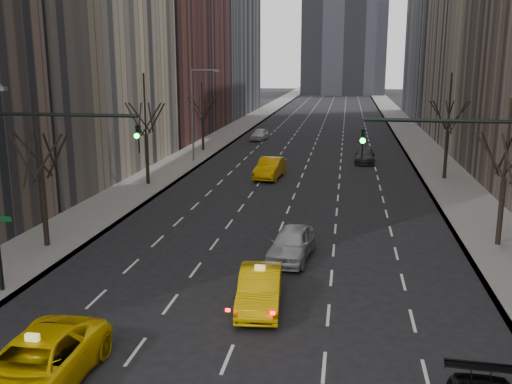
% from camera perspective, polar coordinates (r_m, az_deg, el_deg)
% --- Properties ---
extents(sidewalk_left, '(4.50, 320.00, 0.15)m').
position_cam_1_polar(sidewalk_left, '(81.28, -2.34, 6.10)').
color(sidewalk_left, slate).
rests_on(sidewalk_left, ground).
extents(sidewalk_right, '(4.50, 320.00, 0.15)m').
position_cam_1_polar(sidewalk_right, '(80.15, 15.18, 5.57)').
color(sidewalk_right, slate).
rests_on(sidewalk_right, ground).
extents(tree_lw_b, '(3.36, 3.50, 7.82)m').
position_cam_1_polar(tree_lw_b, '(31.91, -20.64, 1.11)').
color(tree_lw_b, black).
rests_on(tree_lw_b, ground).
extents(tree_lw_c, '(3.36, 3.50, 8.74)m').
position_cam_1_polar(tree_lw_c, '(46.23, -10.93, 5.57)').
color(tree_lw_c, black).
rests_on(tree_lw_c, ground).
extents(tree_lw_d, '(3.36, 3.50, 7.36)m').
position_cam_1_polar(tree_lw_d, '(63.39, -5.38, 7.28)').
color(tree_lw_d, black).
rests_on(tree_lw_d, ground).
extents(tree_rw_b, '(3.36, 3.50, 7.82)m').
position_cam_1_polar(tree_rw_b, '(32.76, 23.55, 1.15)').
color(tree_rw_b, black).
rests_on(tree_rw_b, ground).
extents(tree_rw_c, '(3.36, 3.50, 8.74)m').
position_cam_1_polar(tree_rw_c, '(50.13, 18.61, 5.69)').
color(tree_rw_c, black).
rests_on(tree_rw_c, ground).
extents(traffic_mast_left, '(6.69, 0.39, 8.00)m').
position_cam_1_polar(traffic_mast_left, '(25.06, -21.88, 2.07)').
color(traffic_mast_left, black).
rests_on(traffic_mast_left, ground).
extents(traffic_mast_right, '(6.69, 0.39, 8.00)m').
position_cam_1_polar(traffic_mast_right, '(22.20, 22.94, 0.67)').
color(traffic_mast_right, black).
rests_on(traffic_mast_right, ground).
extents(streetlight_far, '(2.83, 0.22, 9.00)m').
position_cam_1_polar(streetlight_far, '(56.18, -6.04, 8.64)').
color(streetlight_far, slate).
rests_on(streetlight_far, ground).
extents(taxi_suv, '(2.81, 5.98, 1.65)m').
position_cam_1_polar(taxi_suv, '(19.23, -21.24, -15.89)').
color(taxi_suv, '#EABF04').
rests_on(taxi_suv, ground).
extents(taxi_sedan, '(2.06, 4.90, 1.57)m').
position_cam_1_polar(taxi_sedan, '(23.51, 0.39, -9.64)').
color(taxi_sedan, '#DBA804').
rests_on(taxi_sedan, ground).
extents(silver_sedan_ahead, '(2.42, 4.96, 1.63)m').
position_cam_1_polar(silver_sedan_ahead, '(28.98, 3.56, -5.16)').
color(silver_sedan_ahead, '#999BA0').
rests_on(silver_sedan_ahead, ground).
extents(far_taxi, '(2.34, 5.37, 1.72)m').
position_cam_1_polar(far_taxi, '(48.81, 1.42, 2.41)').
color(far_taxi, '#E19C04').
rests_on(far_taxi, ground).
extents(far_suv_grey, '(2.06, 4.83, 1.39)m').
position_cam_1_polar(far_suv_grey, '(57.31, 10.81, 3.60)').
color(far_suv_grey, '#2F2F34').
rests_on(far_suv_grey, ground).
extents(far_car_white, '(1.99, 4.38, 1.46)m').
position_cam_1_polar(far_car_white, '(72.40, 0.36, 5.79)').
color(far_car_white, silver).
rests_on(far_car_white, ground).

